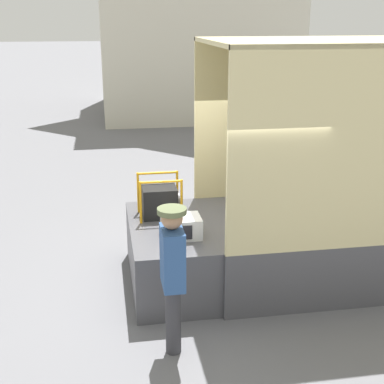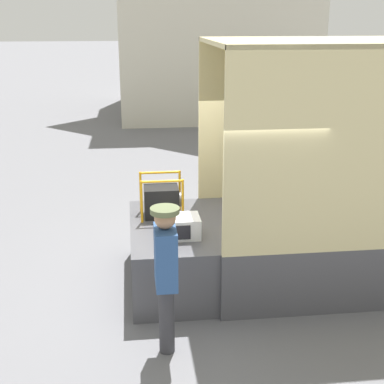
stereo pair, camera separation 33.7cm
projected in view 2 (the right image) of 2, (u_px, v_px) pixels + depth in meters
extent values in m
plane|color=slate|center=(208.00, 280.00, 7.98)|extent=(160.00, 160.00, 0.00)
cube|color=#4C4C51|center=(351.00, 245.00, 8.09)|extent=(4.39, 2.31, 0.91)
cube|color=beige|center=(333.00, 118.00, 8.61)|extent=(4.39, 0.06, 2.55)
cube|color=beige|center=(372.00, 41.00, 7.15)|extent=(4.39, 2.31, 0.06)
cylinder|color=#3370B2|center=(331.00, 199.00, 8.13)|extent=(0.30, 0.30, 0.37)
cube|color=#B2A893|center=(337.00, 193.00, 8.53)|extent=(0.44, 0.32, 0.31)
cube|color=#B2A893|center=(348.00, 207.00, 7.95)|extent=(0.44, 0.32, 0.26)
cube|color=#4C4C51|center=(170.00, 254.00, 7.78)|extent=(1.12, 2.20, 0.91)
cube|color=white|center=(180.00, 227.00, 7.20)|extent=(0.52, 0.42, 0.28)
cube|color=black|center=(178.00, 233.00, 6.99)|extent=(0.33, 0.01, 0.19)
cube|color=black|center=(161.00, 202.00, 7.91)|extent=(0.50, 0.39, 0.45)
cylinder|color=slate|center=(175.00, 200.00, 7.93)|extent=(0.19, 0.22, 0.22)
cylinder|color=orange|center=(142.00, 202.00, 7.64)|extent=(0.04, 0.04, 0.63)
cylinder|color=orange|center=(183.00, 200.00, 7.70)|extent=(0.04, 0.04, 0.63)
cylinder|color=orange|center=(141.00, 192.00, 8.07)|extent=(0.04, 0.04, 0.63)
cylinder|color=orange|center=(180.00, 190.00, 8.13)|extent=(0.04, 0.04, 0.63)
cylinder|color=orange|center=(162.00, 181.00, 7.58)|extent=(0.59, 0.04, 0.04)
cylinder|color=orange|center=(160.00, 173.00, 8.01)|extent=(0.59, 0.04, 0.04)
cylinder|color=#38383D|center=(167.00, 318.00, 6.15)|extent=(0.18, 0.18, 0.87)
cube|color=#2D5189|center=(166.00, 257.00, 5.91)|extent=(0.24, 0.44, 0.69)
sphere|color=tan|center=(165.00, 218.00, 5.77)|extent=(0.24, 0.24, 0.24)
cylinder|color=#606B47|center=(165.00, 210.00, 5.74)|extent=(0.32, 0.32, 0.06)
cube|color=beige|center=(210.00, 18.00, 21.17)|extent=(7.17, 7.03, 7.29)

